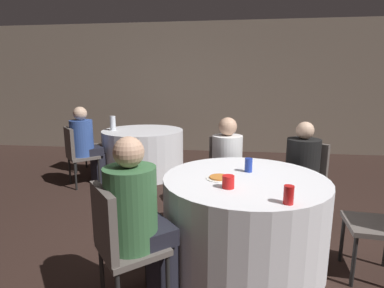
# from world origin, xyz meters

# --- Properties ---
(ground_plane) EXTENTS (16.00, 16.00, 0.00)m
(ground_plane) POSITION_xyz_m (0.00, 0.00, 0.00)
(ground_plane) COLOR black
(wall_back) EXTENTS (16.00, 0.06, 2.80)m
(wall_back) POSITION_xyz_m (0.00, 4.29, 1.40)
(wall_back) COLOR gray
(wall_back) RESTS_ON ground_plane
(table_near) EXTENTS (1.36, 1.36, 0.75)m
(table_near) POSITION_xyz_m (0.00, 0.01, 0.38)
(table_near) COLOR silver
(table_near) RESTS_ON ground_plane
(table_far) EXTENTS (1.33, 1.33, 0.75)m
(table_far) POSITION_xyz_m (-1.56, 2.37, 0.38)
(table_far) COLOR silver
(table_far) RESTS_ON ground_plane
(chair_near_southwest) EXTENTS (0.56, 0.56, 0.88)m
(chair_near_southwest) POSITION_xyz_m (-0.83, -0.69, 0.53)
(chair_near_southwest) COLOR #59514C
(chair_near_southwest) RESTS_ON ground_plane
(chair_near_north) EXTENTS (0.46, 0.46, 0.88)m
(chair_near_north) POSITION_xyz_m (-0.17, 1.09, 0.53)
(chair_near_north) COLOR #59514C
(chair_near_north) RESTS_ON ground_plane
(chair_near_northeast) EXTENTS (0.56, 0.56, 0.88)m
(chair_near_northeast) POSITION_xyz_m (0.70, 0.85, 0.53)
(chair_near_northeast) COLOR #59514C
(chair_near_northeast) RESTS_ON ground_plane
(chair_far_southwest) EXTENTS (0.57, 0.57, 0.88)m
(chair_far_southwest) POSITION_xyz_m (-2.36, 1.65, 0.53)
(chair_far_southwest) COLOR #59514C
(chair_far_southwest) RESTS_ON ground_plane
(chair_far_west) EXTENTS (0.42, 0.42, 0.88)m
(chair_far_west) POSITION_xyz_m (-2.64, 2.43, 0.53)
(chair_far_west) COLOR #59514C
(chair_far_west) RESTS_ON ground_plane
(person_white_shirt) EXTENTS (0.38, 0.51, 1.14)m
(person_white_shirt) POSITION_xyz_m (-0.15, 0.93, 0.58)
(person_white_shirt) COLOR black
(person_white_shirt) RESTS_ON ground_plane
(person_blue_shirt) EXTENTS (0.47, 0.46, 1.18)m
(person_blue_shirt) POSITION_xyz_m (-2.24, 1.76, 0.59)
(person_blue_shirt) COLOR black
(person_blue_shirt) RESTS_ON ground_plane
(person_green_jacket) EXTENTS (0.48, 0.47, 1.19)m
(person_green_jacket) POSITION_xyz_m (-0.71, -0.59, 0.61)
(person_green_jacket) COLOR black
(person_green_jacket) RESTS_ON ground_plane
(person_black_shirt) EXTENTS (0.47, 0.48, 1.13)m
(person_black_shirt) POSITION_xyz_m (0.59, 0.73, 0.57)
(person_black_shirt) COLOR #33384C
(person_black_shirt) RESTS_ON ground_plane
(pizza_plate_near) EXTENTS (0.22, 0.22, 0.02)m
(pizza_plate_near) POSITION_xyz_m (-0.21, -0.05, 0.76)
(pizza_plate_near) COLOR white
(pizza_plate_near) RESTS_ON table_near
(soda_can_blue) EXTENTS (0.07, 0.07, 0.12)m
(soda_can_blue) POSITION_xyz_m (0.04, 0.18, 0.81)
(soda_can_blue) COLOR #1E38A5
(soda_can_blue) RESTS_ON table_near
(soda_can_red) EXTENTS (0.07, 0.07, 0.12)m
(soda_can_red) POSITION_xyz_m (0.25, -0.51, 0.81)
(soda_can_red) COLOR red
(soda_can_red) RESTS_ON table_near
(cup_near) EXTENTS (0.09, 0.09, 0.10)m
(cup_near) POSITION_xyz_m (-0.14, -0.26, 0.80)
(cup_near) COLOR red
(cup_near) RESTS_ON table_near
(bottle_far) EXTENTS (0.09, 0.09, 0.24)m
(bottle_far) POSITION_xyz_m (-2.04, 2.29, 0.87)
(bottle_far) COLOR silver
(bottle_far) RESTS_ON table_far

